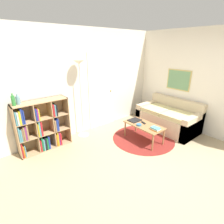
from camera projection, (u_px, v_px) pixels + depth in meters
ground_plane at (164, 177)px, 3.09m from camera, size 14.00×14.00×0.00m
wall_back at (87, 83)px, 4.45m from camera, size 7.33×0.11×2.60m
wall_right at (178, 80)px, 4.82m from camera, size 0.08×5.48×2.60m
rug at (143, 138)px, 4.37m from camera, size 1.52×1.52×0.01m
bookshelf at (41, 127)px, 3.77m from camera, size 1.11×0.34×1.11m
floor_lamp at (80, 75)px, 4.00m from camera, size 0.29×0.29×1.89m
couch at (169, 118)px, 4.84m from camera, size 0.88×1.58×0.81m
coffee_table at (144, 126)px, 4.17m from camera, size 0.48×0.95×0.42m
laptop at (135, 120)px, 4.38m from camera, size 0.31×0.24×0.02m
bowl at (139, 125)px, 4.10m from camera, size 0.12×0.12×0.04m
book_stack_on_table at (156, 129)px, 3.87m from camera, size 0.14×0.20×0.06m
remote at (143, 123)px, 4.23m from camera, size 0.08×0.15×0.02m
bottle_left at (13, 101)px, 3.27m from camera, size 0.07×0.07×0.24m
bottle_middle at (18, 100)px, 3.35m from camera, size 0.08×0.08×0.20m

